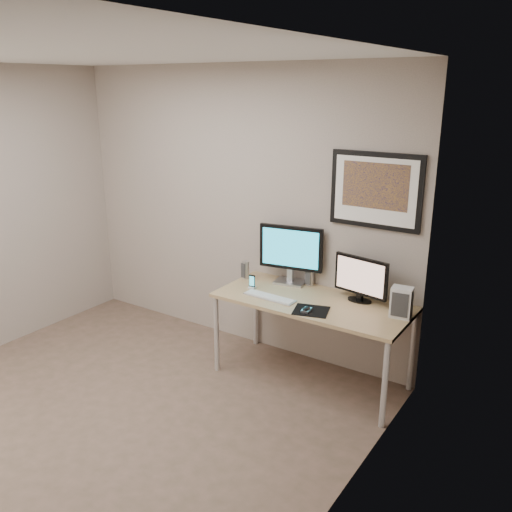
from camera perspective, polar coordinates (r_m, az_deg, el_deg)
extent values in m
plane|color=brown|center=(4.42, -15.23, -16.19)|extent=(3.60, 3.60, 0.00)
plane|color=white|center=(3.71, -18.62, 19.65)|extent=(3.60, 3.60, 0.00)
plane|color=gray|center=(5.08, -2.04, 4.92)|extent=(3.60, 0.00, 3.60)
plane|color=gray|center=(2.80, 8.01, -5.97)|extent=(0.00, 3.40, 3.40)
cube|color=olive|center=(4.47, 5.96, -4.83)|extent=(1.60, 0.70, 0.03)
cylinder|color=silver|center=(4.75, -4.18, -8.18)|extent=(0.04, 0.04, 0.70)
cylinder|color=silver|center=(5.21, -0.02, -5.73)|extent=(0.04, 0.04, 0.70)
cylinder|color=silver|center=(4.11, 13.39, -13.05)|extent=(0.04, 0.04, 0.70)
cylinder|color=silver|center=(4.63, 16.12, -9.59)|extent=(0.04, 0.04, 0.70)
cube|color=black|center=(4.37, 12.49, 6.74)|extent=(0.75, 0.03, 0.60)
cube|color=white|center=(4.36, 12.40, 6.71)|extent=(0.67, 0.00, 0.52)
cube|color=orange|center=(4.35, 12.42, 7.22)|extent=(0.54, 0.00, 0.36)
cube|color=#AEAEB3|center=(4.82, 3.62, -2.75)|extent=(0.29, 0.23, 0.02)
cube|color=#AEAEB3|center=(4.80, 3.63, -2.00)|extent=(0.06, 0.05, 0.11)
cube|color=black|center=(4.72, 3.69, 0.87)|extent=(0.57, 0.14, 0.39)
cube|color=teal|center=(4.70, 3.57, 0.81)|extent=(0.50, 0.09, 0.33)
cube|color=black|center=(4.49, 10.83, -4.61)|extent=(0.22, 0.14, 0.02)
cube|color=black|center=(4.48, 10.86, -4.24)|extent=(0.05, 0.04, 0.05)
cube|color=black|center=(4.42, 10.99, -2.08)|extent=(0.48, 0.11, 0.31)
cube|color=#A57E6C|center=(4.41, 10.91, -2.14)|extent=(0.43, 0.08, 0.27)
cylinder|color=#AEAEB3|center=(4.91, -1.10, -1.45)|extent=(0.07, 0.07, 0.16)
cylinder|color=#AEAEB3|center=(4.77, 5.70, -2.07)|extent=(0.07, 0.07, 0.17)
cube|color=black|center=(4.67, -0.42, -2.71)|extent=(0.06, 0.06, 0.12)
cube|color=#B7B7BC|center=(4.48, 1.44, -4.34)|extent=(0.46, 0.14, 0.02)
cube|color=black|center=(4.26, 5.82, -5.74)|extent=(0.33, 0.31, 0.00)
ellipsoid|color=black|center=(4.23, 5.34, -5.59)|extent=(0.06, 0.10, 0.03)
cube|color=silver|center=(4.23, 15.06, -4.73)|extent=(0.17, 0.13, 0.24)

